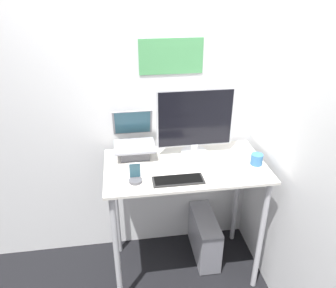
{
  "coord_description": "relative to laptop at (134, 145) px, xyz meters",
  "views": [
    {
      "loc": [
        -0.43,
        -1.69,
        2.24
      ],
      "look_at": [
        -0.13,
        0.32,
        1.21
      ],
      "focal_mm": 35.0,
      "sensor_mm": 36.0,
      "label": 1
    }
  ],
  "objects": [
    {
      "name": "computer_tower",
      "position": [
        0.57,
        -0.09,
        -0.91
      ],
      "size": [
        0.18,
        0.51,
        0.4
      ],
      "color": "gray",
      "rests_on": "ground_plane"
    },
    {
      "name": "wall_side_right",
      "position": [
        1.03,
        -0.53,
        0.19
      ],
      "size": [
        0.05,
        6.0,
        2.6
      ],
      "color": "silver",
      "rests_on": "ground_plane"
    },
    {
      "name": "wall_back",
      "position": [
        0.36,
        0.2,
        0.19
      ],
      "size": [
        6.0,
        0.06,
        2.6
      ],
      "color": "silver",
      "rests_on": "ground_plane"
    },
    {
      "name": "laptop",
      "position": [
        0.0,
        0.0,
        0.0
      ],
      "size": [
        0.31,
        0.34,
        0.32
      ],
      "color": "#4C4C51",
      "rests_on": "desk"
    },
    {
      "name": "cell_phone",
      "position": [
        -0.02,
        -0.38,
        -0.05
      ],
      "size": [
        0.09,
        0.09,
        0.15
      ],
      "color": "#4C4C51",
      "rests_on": "desk"
    },
    {
      "name": "monitor",
      "position": [
        0.46,
        -0.05,
        0.17
      ],
      "size": [
        0.58,
        0.2,
        0.52
      ],
      "color": "silver",
      "rests_on": "desk"
    },
    {
      "name": "mug",
      "position": [
        0.87,
        -0.28,
        -0.04
      ],
      "size": [
        0.09,
        0.09,
        0.08
      ],
      "color": "#336699",
      "rests_on": "desk"
    },
    {
      "name": "mouse",
      "position": [
        0.49,
        -0.41,
        -0.07
      ],
      "size": [
        0.04,
        0.06,
        0.03
      ],
      "color": "white",
      "rests_on": "desk"
    },
    {
      "name": "desk",
      "position": [
        0.36,
        -0.21,
        -0.26
      ],
      "size": [
        1.17,
        0.65,
        1.03
      ],
      "color": "beige",
      "rests_on": "ground_plane"
    },
    {
      "name": "keyboard",
      "position": [
        0.27,
        -0.41,
        -0.07
      ],
      "size": [
        0.35,
        0.13,
        0.02
      ],
      "color": "black",
      "rests_on": "desk"
    }
  ]
}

